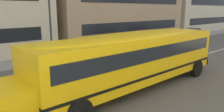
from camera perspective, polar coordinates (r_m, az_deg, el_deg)
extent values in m
plane|color=#54514F|center=(10.54, -11.05, -9.57)|extent=(400.00, 400.00, 0.00)
cube|color=gray|center=(17.27, -23.65, -1.68)|extent=(120.00, 3.00, 0.01)
cube|color=silver|center=(10.54, -11.05, -9.56)|extent=(110.00, 0.16, 0.01)
cube|color=yellow|center=(10.61, 6.16, -0.39)|extent=(10.81, 2.62, 2.16)
cube|color=yellow|center=(7.67, -27.57, -11.16)|extent=(1.60, 2.08, 1.08)
cube|color=black|center=(15.21, 20.11, -0.63)|extent=(0.23, 2.45, 0.35)
cube|color=black|center=(10.53, 6.21, 1.67)|extent=(10.17, 2.65, 0.63)
cube|color=black|center=(10.77, 6.08, -3.70)|extent=(10.83, 2.65, 0.12)
ellipsoid|color=yellow|center=(10.42, 6.29, 5.39)|extent=(10.38, 2.41, 0.35)
cylinder|color=red|center=(9.67, -14.22, -2.64)|extent=(0.44, 0.44, 0.03)
cylinder|color=black|center=(7.57, -8.76, -14.63)|extent=(0.98, 0.29, 0.98)
cylinder|color=black|center=(9.55, -16.88, -9.12)|extent=(0.98, 0.29, 0.98)
cylinder|color=black|center=(13.52, 21.80, -3.12)|extent=(0.98, 0.29, 0.98)
cylinder|color=black|center=(14.73, 13.31, -1.32)|extent=(0.98, 0.29, 0.98)
cube|color=maroon|center=(27.80, 20.32, 4.96)|extent=(3.96, 1.84, 0.70)
cube|color=black|center=(27.59, 20.29, 6.32)|extent=(2.26, 1.64, 0.64)
cylinder|color=black|center=(29.37, 19.96, 4.66)|extent=(0.61, 0.20, 0.60)
cylinder|color=black|center=(28.64, 22.98, 4.24)|extent=(0.61, 0.20, 0.60)
cylinder|color=black|center=(27.10, 17.41, 4.24)|extent=(0.61, 0.20, 0.60)
cylinder|color=black|center=(26.31, 20.61, 3.78)|extent=(0.61, 0.20, 0.60)
cube|color=#B7BABF|center=(22.29, 10.97, 3.83)|extent=(3.94, 1.80, 0.70)
cube|color=black|center=(22.09, 10.79, 5.51)|extent=(2.24, 1.62, 0.64)
cylinder|color=black|center=(23.87, 11.38, 3.52)|extent=(0.60, 0.20, 0.60)
cylinder|color=black|center=(22.84, 14.67, 2.96)|extent=(0.60, 0.20, 0.60)
cylinder|color=black|center=(21.95, 7.04, 2.90)|extent=(0.60, 0.20, 0.60)
cylinder|color=black|center=(20.82, 10.41, 2.27)|extent=(0.60, 0.20, 0.60)
cylinder|color=#38383D|center=(16.98, -16.34, 9.74)|extent=(0.14, 0.14, 6.50)
cube|color=black|center=(26.16, 6.89, 8.02)|extent=(15.95, 0.04, 1.10)
cube|color=black|center=(43.16, 25.50, 8.64)|extent=(15.93, 0.04, 1.10)
cube|color=black|center=(43.13, 25.91, 12.87)|extent=(15.93, 0.04, 1.10)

